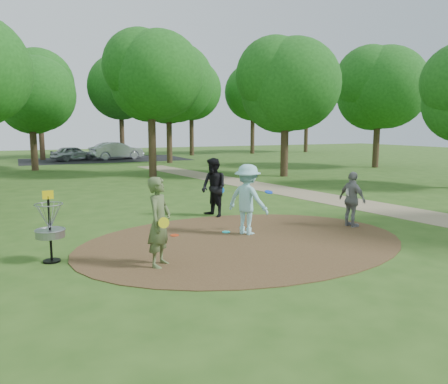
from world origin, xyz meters
name	(u,v)px	position (x,y,z in m)	size (l,w,h in m)	color
ground	(244,242)	(0.00, 0.00, 0.00)	(100.00, 100.00, 0.00)	#2D5119
dirt_clearing	(244,241)	(0.00, 0.00, 0.01)	(8.40, 8.40, 0.02)	#47301C
footpath	(379,208)	(6.50, 2.00, 0.01)	(2.00, 40.00, 0.01)	#8C7A5B
parking_lot	(105,159)	(2.00, 30.00, 0.00)	(14.00, 8.00, 0.01)	black
player_observer_with_disc	(159,222)	(-2.49, -0.98, 0.93)	(0.78, 0.81, 1.86)	#516239
player_throwing_with_disc	(248,200)	(0.43, 0.65, 0.94)	(1.38, 1.40, 1.88)	#94D7DD
player_walking_with_disc	(214,188)	(0.57, 3.15, 0.94)	(0.91, 1.06, 1.89)	black
player_waiting_with_disc	(352,200)	(3.54, 0.12, 0.80)	(0.49, 0.97, 1.60)	gray
disc_ground_cyan	(226,232)	(-0.03, 1.01, 0.03)	(0.22, 0.22, 0.02)	#1AD6D1
disc_ground_red	(175,235)	(-1.41, 1.27, 0.03)	(0.22, 0.22, 0.02)	red
car_left	(73,153)	(-0.70, 29.71, 0.62)	(1.47, 3.66, 1.25)	#B3B6BB
car_right	(117,151)	(2.97, 29.67, 0.76)	(1.61, 4.62, 1.52)	#AFB1B7
disc_golf_basket	(50,222)	(-4.50, 0.30, 0.87)	(0.63, 0.63, 1.54)	black
tree_ring	(193,76)	(2.44, 9.68, 5.15)	(37.09, 45.56, 9.18)	#332316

